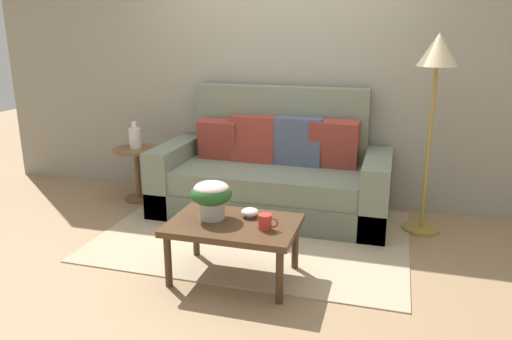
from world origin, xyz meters
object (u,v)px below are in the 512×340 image
(floor_lamp, at_px, (436,72))
(couch, at_px, (273,176))
(potted_plant, at_px, (211,195))
(coffee_mug, at_px, (265,222))
(table_vase, at_px, (135,137))
(coffee_table, at_px, (234,229))
(snack_bowl, at_px, (250,212))
(side_table, at_px, (137,164))

(floor_lamp, bearing_deg, couch, 176.77)
(floor_lamp, height_order, potted_plant, floor_lamp)
(floor_lamp, relative_size, coffee_mug, 12.24)
(floor_lamp, xyz_separation_m, table_vase, (-2.77, 0.05, -0.71))
(couch, relative_size, table_vase, 7.98)
(couch, distance_m, table_vase, 1.45)
(coffee_table, distance_m, snack_bowl, 0.17)
(side_table, relative_size, snack_bowl, 4.29)
(couch, bearing_deg, coffee_mug, -77.78)
(floor_lamp, relative_size, table_vase, 6.18)
(side_table, xyz_separation_m, floor_lamp, (2.76, -0.04, 0.99))
(coffee_table, height_order, potted_plant, potted_plant)
(side_table, xyz_separation_m, potted_plant, (1.30, -1.26, 0.21))
(couch, relative_size, coffee_mug, 15.79)
(table_vase, bearing_deg, potted_plant, -44.21)
(table_vase, bearing_deg, coffee_mug, -38.33)
(coffee_mug, bearing_deg, table_vase, 141.67)
(potted_plant, relative_size, snack_bowl, 2.26)
(coffee_table, distance_m, floor_lamp, 2.06)
(floor_lamp, height_order, table_vase, floor_lamp)
(couch, height_order, coffee_mug, couch)
(coffee_mug, distance_m, snack_bowl, 0.24)
(coffee_mug, xyz_separation_m, snack_bowl, (-0.16, 0.18, -0.02))
(coffee_table, xyz_separation_m, coffee_mug, (0.24, -0.06, 0.10))
(couch, distance_m, side_table, 1.41)
(side_table, distance_m, potted_plant, 1.82)
(potted_plant, height_order, coffee_mug, potted_plant)
(couch, bearing_deg, side_table, -178.54)
(couch, height_order, potted_plant, couch)
(coffee_table, height_order, floor_lamp, floor_lamp)
(side_table, bearing_deg, snack_bowl, -36.96)
(potted_plant, bearing_deg, couch, 85.09)
(couch, xyz_separation_m, snack_bowl, (0.14, -1.20, 0.09))
(couch, distance_m, snack_bowl, 1.21)
(couch, relative_size, potted_plant, 7.51)
(coffee_table, relative_size, table_vase, 3.28)
(snack_bowl, xyz_separation_m, table_vase, (-1.55, 1.17, 0.20))
(coffee_mug, bearing_deg, snack_bowl, 131.51)
(floor_lamp, distance_m, table_vase, 2.86)
(coffee_table, bearing_deg, snack_bowl, 57.76)
(table_vase, bearing_deg, floor_lamp, -1.06)
(potted_plant, distance_m, table_vase, 1.82)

